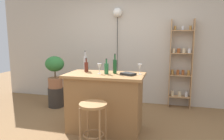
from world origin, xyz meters
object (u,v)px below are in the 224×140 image
Objects in this scene: bar_stool at (93,114)px; cookbook at (128,74)px; bottle_soda_blue at (106,68)px; wine_glass_center at (99,66)px; pendant_globe_light at (117,14)px; plant_stool at (56,97)px; wine_glass_left at (140,67)px; potted_plant at (55,70)px; bottle_wine_red at (86,67)px; spice_shelf at (181,65)px; bottle_sauce_amber at (115,66)px; bottle_olive_oil at (85,63)px.

cookbook is at bearing 58.22° from bar_stool.
bottle_soda_blue is at bearing 88.49° from bar_stool.
pendant_globe_light reaches higher than wine_glass_center.
bar_stool is at bearing -93.74° from cookbook.
bar_stool is 1.49× the size of plant_stool.
bottle_soda_blue is at bearing -168.23° from wine_glass_left.
potted_plant reaches higher than wine_glass_left.
wine_glass_left is 0.64m from wine_glass_center.
bottle_wine_red reaches higher than cookbook.
bottle_soda_blue reaches higher than bar_stool.
pendant_globe_light reaches higher than bar_stool.
spice_shelf is 9.03× the size of cookbook.
potted_plant is (-0.00, 0.00, 0.62)m from plant_stool.
bottle_sauce_amber is at bearing -172.22° from cookbook.
bottle_wine_red is 1.45× the size of wine_glass_left.
cookbook reaches higher than plant_stool.
bottle_soda_blue reaches higher than potted_plant.
bottle_sauce_amber is (0.50, -0.02, 0.03)m from bottle_wine_red.
bottle_wine_red is at bearing -160.43° from cookbook.
bottle_olive_oil reaches higher than bar_stool.
bottle_olive_oil is at bearing 117.61° from bar_stool.
plant_stool is at bearing -166.08° from spice_shelf.
bottle_sauce_amber is (1.53, -0.77, 0.85)m from plant_stool.
plant_stool is 0.20× the size of pendant_globe_light.
bottle_sauce_amber reaches higher than bar_stool.
spice_shelf is 1.74m from cookbook.
wine_glass_left is (1.92, -0.74, 0.23)m from potted_plant.
potted_plant is at bearing 147.76° from bottle_olive_oil.
pendant_globe_light is at bearing 82.33° from bottle_wine_red.
bottle_wine_red is at bearing 157.53° from wine_glass_center.
potted_plant is 3.28× the size of cookbook.
bottle_sauce_amber is 1.51× the size of cookbook.
bottle_wine_red is 0.75× the size of bottle_sauce_amber.
plant_stool is 1.51m from bottle_wine_red.
plant_stool is at bearing 147.76° from bottle_olive_oil.
plant_stool is at bearing -177.80° from cookbook.
spice_shelf reaches higher than bottle_sauce_amber.
potted_plant is at bearing 148.97° from bottle_soda_blue.
wine_glass_left is at bearing -21.06° from potted_plant.
bottle_sauce_amber is (0.57, -0.16, -0.01)m from bottle_olive_oil.
spice_shelf is 2.75× the size of potted_plant.
plant_stool is at bearing 0.00° from potted_plant.
wine_glass_center is 1.84m from pendant_globe_light.
potted_plant is (-1.39, 1.44, 0.34)m from bar_stool.
cookbook is (1.76, -0.85, 0.74)m from plant_stool.
bottle_soda_blue is at bearing -31.03° from plant_stool.
plant_stool is 1.76m from wine_glass_center.
bottle_wine_red is 1.77m from pendant_globe_light.
plant_stool is 1.24× the size of bottle_olive_oil.
wine_glass_center is at bearing -177.49° from bottle_soda_blue.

